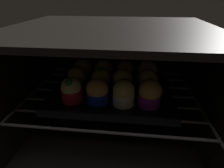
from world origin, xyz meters
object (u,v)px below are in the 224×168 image
at_px(muffin_row0_col3, 150,94).
at_px(muffin_row1_col2, 122,81).
at_px(muffin_row0_col1, 97,91).
at_px(muffin_row2_col1, 104,71).
at_px(muffin_row2_col3, 147,72).
at_px(muffin_row2_col2, 125,71).
at_px(muffin_row0_col0, 71,90).
at_px(muffin_row1_col0, 77,79).
at_px(muffin_row2_col0, 83,70).
at_px(baking_tray, 112,91).
at_px(muffin_row1_col3, 148,81).
at_px(muffin_row1_col1, 101,80).
at_px(muffin_row0_col2, 124,93).

relative_size(muffin_row0_col3, muffin_row1_col2, 1.05).
relative_size(muffin_row0_col1, muffin_row2_col1, 0.98).
height_order(muffin_row1_col2, muffin_row2_col3, muffin_row2_col3).
bearing_deg(muffin_row2_col2, muffin_row0_col1, -115.40).
xyz_separation_m(muffin_row0_col0, muffin_row2_col1, (0.07, 0.15, 0.00)).
bearing_deg(muffin_row0_col0, muffin_row1_col0, 94.20).
xyz_separation_m(muffin_row0_col0, muffin_row2_col2, (0.15, 0.15, 0.00)).
bearing_deg(muffin_row2_col0, muffin_row0_col0, -88.38).
bearing_deg(baking_tray, muffin_row1_col0, 179.25).
bearing_deg(muffin_row1_col3, muffin_row2_col1, 154.95).
height_order(muffin_row1_col2, muffin_row1_col3, muffin_row1_col3).
height_order(muffin_row0_col1, muffin_row1_col2, muffin_row1_col2).
bearing_deg(muffin_row1_col2, muffin_row0_col0, -153.81).
xyz_separation_m(muffin_row0_col3, muffin_row1_col3, (-0.00, 0.08, -0.00)).
bearing_deg(muffin_row0_col3, muffin_row1_col3, 90.24).
relative_size(muffin_row1_col0, muffin_row1_col1, 0.93).
xyz_separation_m(muffin_row1_col3, muffin_row2_col2, (-0.08, 0.07, 0.00)).
height_order(muffin_row0_col0, muffin_row1_col0, muffin_row0_col0).
distance_m(baking_tray, muffin_row1_col3, 0.12).
distance_m(muffin_row0_col2, muffin_row1_col0, 0.18).
xyz_separation_m(muffin_row1_col0, muffin_row2_col2, (0.15, 0.08, 0.00)).
xyz_separation_m(baking_tray, muffin_row0_col2, (0.04, -0.08, 0.04)).
distance_m(muffin_row0_col0, muffin_row0_col1, 0.08).
height_order(baking_tray, muffin_row2_col0, muffin_row2_col0).
bearing_deg(muffin_row1_col1, muffin_row2_col0, 137.68).
distance_m(muffin_row0_col0, muffin_row0_col3, 0.23).
bearing_deg(muffin_row2_col0, muffin_row1_col3, -17.36).
relative_size(muffin_row0_col1, muffin_row2_col0, 0.98).
distance_m(muffin_row0_col2, muffin_row1_col2, 0.07).
height_order(muffin_row1_col3, muffin_row2_col2, same).
distance_m(muffin_row0_col2, muffin_row2_col1, 0.17).
bearing_deg(muffin_row1_col1, muffin_row0_col1, -88.34).
height_order(muffin_row0_col1, muffin_row0_col2, muffin_row0_col2).
bearing_deg(muffin_row2_col3, muffin_row1_col3, -92.02).
relative_size(muffin_row1_col2, muffin_row2_col3, 0.95).
bearing_deg(muffin_row0_col2, muffin_row0_col3, 0.14).
distance_m(baking_tray, muffin_row1_col0, 0.12).
distance_m(muffin_row2_col0, muffin_row2_col2, 0.15).
bearing_deg(muffin_row1_col0, muffin_row2_col2, 25.92).
xyz_separation_m(muffin_row1_col1, muffin_row1_col2, (0.07, -0.01, 0.00)).
distance_m(muffin_row0_col2, muffin_row0_col3, 0.07).
bearing_deg(muffin_row1_col0, muffin_row0_col0, -85.80).
distance_m(muffin_row2_col0, muffin_row2_col1, 0.08).
height_order(muffin_row1_col2, muffin_row2_col1, same).
distance_m(muffin_row0_col2, muffin_row2_col2, 0.15).
bearing_deg(muffin_row1_col3, muffin_row1_col2, -175.27).
distance_m(muffin_row2_col1, muffin_row2_col3, 0.16).
bearing_deg(muffin_row1_col0, muffin_row1_col3, 0.31).
bearing_deg(muffin_row0_col0, muffin_row0_col1, -0.15).
bearing_deg(muffin_row0_col3, muffin_row0_col1, 179.01).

